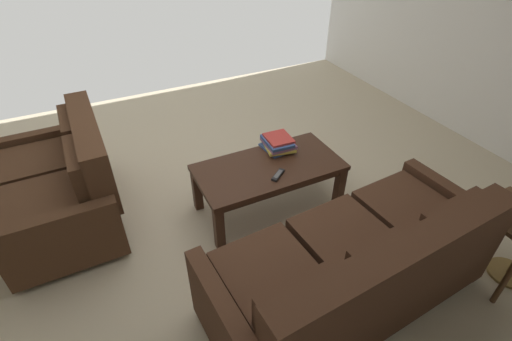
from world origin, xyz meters
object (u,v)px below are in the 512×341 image
coffee_table (269,172)px  end_table (512,227)px  coffee_mug (512,207)px  book_stack (278,143)px  sofa_main (357,268)px  tv_remote (278,175)px  loveseat_near (65,185)px

coffee_table → end_table: size_ratio=2.08×
coffee_mug → coffee_table: bearing=-50.7°
end_table → book_stack: (0.93, -1.53, 0.04)m
sofa_main → tv_remote: 0.95m
coffee_mug → book_stack: coffee_mug is taller
sofa_main → end_table: sofa_main is taller
sofa_main → end_table: bearing=167.8°
book_stack → tv_remote: size_ratio=2.13×
end_table → sofa_main: bearing=-12.2°
book_stack → tv_remote: (0.19, 0.35, -0.05)m
coffee_table → coffee_mug: coffee_mug is taller
sofa_main → coffee_mug: (-1.02, 0.19, 0.26)m
sofa_main → end_table: 1.10m
coffee_mug → end_table: bearing=141.9°
loveseat_near → tv_remote: size_ratio=8.58×
loveseat_near → tv_remote: bearing=154.1°
loveseat_near → coffee_table: loveseat_near is taller
coffee_table → tv_remote: (0.00, 0.15, 0.08)m
sofa_main → coffee_table: bearing=-88.1°
coffee_table → tv_remote: bearing=89.7°
tv_remote → book_stack: bearing=-118.2°
loveseat_near → coffee_mug: 3.22m
end_table → book_stack: bearing=-58.8°
coffee_mug → book_stack: 1.73m
coffee_table → tv_remote: 0.17m
sofa_main → tv_remote: size_ratio=12.38×
book_stack → end_table: bearing=121.2°
book_stack → tv_remote: bearing=61.8°
end_table → tv_remote: (1.11, -1.18, -0.01)m
coffee_table → book_stack: (-0.18, -0.19, 0.12)m
sofa_main → end_table: (-1.07, 0.23, 0.10)m
sofa_main → book_stack: 1.31m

